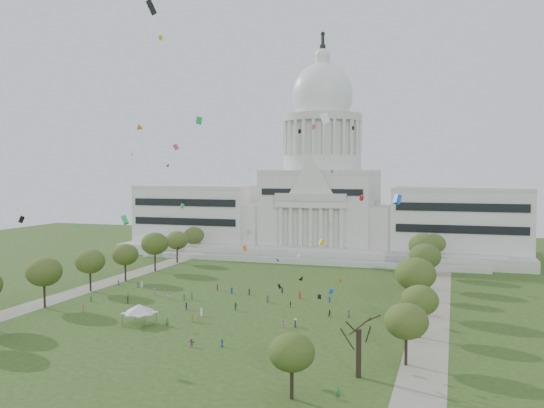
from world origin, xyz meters
The scene contains 34 objects.
ground centered at (0.00, 0.00, 0.00)m, with size 400.00×400.00×0.00m, color #2C4818.
capitol centered at (0.00, 113.59, 22.30)m, with size 160.00×64.50×91.30m.
path_left centered at (-48.00, 30.00, 0.02)m, with size 8.00×160.00×0.04m, color gray.
path_right centered at (48.00, 30.00, 0.02)m, with size 8.00×160.00×0.04m, color gray.
row_tree_r_0 centered at (44.94, -19.59, 7.75)m, with size 7.67×7.67×10.91m.
row_tree_l_1 centered at (-44.07, -2.96, 8.95)m, with size 8.86×8.86×12.59m.
row_tree_r_1 centered at (46.22, -1.75, 7.66)m, with size 7.58×7.58×10.78m.
row_tree_l_2 centered at (-45.04, 17.30, 8.51)m, with size 8.42×8.42×11.97m.
row_tree_r_2 centered at (44.17, 17.44, 9.66)m, with size 9.55×9.55×13.58m.
row_tree_l_3 centered at (-44.09, 33.92, 8.21)m, with size 8.12×8.12×11.55m.
row_tree_r_3 centered at (44.40, 34.48, 7.08)m, with size 7.01×7.01×9.98m.
row_tree_l_4 centered at (-44.08, 52.42, 9.39)m, with size 9.29×9.29×13.21m.
row_tree_r_4 centered at (44.76, 50.04, 9.29)m, with size 9.19×9.19×13.06m.
row_tree_l_5 centered at (-45.22, 71.01, 8.42)m, with size 8.33×8.33×11.85m.
row_tree_r_5 centered at (43.49, 70.19, 9.93)m, with size 9.82×9.82×13.96m.
row_tree_l_6 centered at (-46.87, 89.14, 8.27)m, with size 8.19×8.19×11.64m.
row_tree_r_6 centered at (45.96, 88.13, 8.51)m, with size 8.42×8.42×11.97m.
near_tree_1 centered at (30.00, -40.00, 7.00)m, with size 6.93×6.93×9.86m.
big_bare_tree centered at (38.00, -28.00, 8.67)m, with size 6.00×5.00×12.80m.
event_tent centered at (-13.49, -9.56, 3.53)m, with size 10.08×10.08×4.55m.
person_0 centered at (29.61, 10.61, 0.80)m, with size 0.78×0.51×1.60m, color #4C4C51.
person_1 centered at (36.59, -38.13, 0.96)m, with size 0.70×0.51×1.91m, color #33723F.
person_2 centered at (25.35, 9.63, 0.81)m, with size 0.79×0.49×1.63m, color #26262B.
person_3 centered at (17.61, -2.90, 0.93)m, with size 1.20×0.62×1.86m, color #994C8C.
person_4 centered at (2.29, 8.52, 1.01)m, with size 1.18×0.65×2.02m, color #33723F.
person_5 centered at (-9.51, 5.62, 0.87)m, with size 1.62×0.64×1.74m, color navy.
person_6 centered at (10.32, -19.47, 0.74)m, with size 0.72×0.47×1.48m, color navy.
person_7 centered at (-6.79, -9.41, 0.96)m, with size 0.70×0.51×1.93m, color #33723F.
person_8 centered at (-19.10, 14.67, 0.92)m, with size 0.90×0.55×1.84m, color silver.
person_9 centered at (20.00, -1.05, 0.89)m, with size 1.16×0.60×1.79m, color silver.
person_10 centered at (14.12, 15.75, 0.74)m, with size 0.87×0.48×1.49m, color #26262B.
person_11 centered at (4.79, -21.34, 0.81)m, with size 1.51×0.60×1.63m, color #994C8C.
distant_crowd centered at (-11.42, 14.28, 0.88)m, with size 64.67×36.59×1.93m.
kite_swarm centered at (3.66, 8.84, 30.38)m, with size 82.18×101.08×60.67m.
Camera 1 is at (52.44, -120.45, 33.56)m, focal length 38.00 mm.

